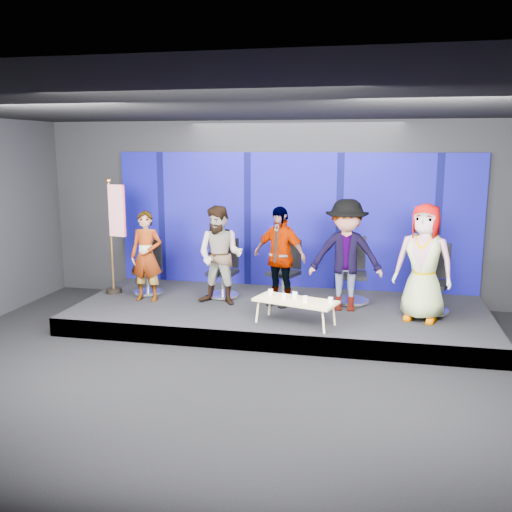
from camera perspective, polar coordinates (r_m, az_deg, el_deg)
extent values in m
plane|color=black|center=(7.70, -0.84, -12.17)|extent=(10.00, 10.00, 0.00)
cube|color=black|center=(11.09, 3.76, 4.35)|extent=(10.00, 0.02, 3.50)
cube|color=black|center=(3.54, -15.75, -10.61)|extent=(10.00, 0.02, 3.50)
cube|color=black|center=(7.09, -0.92, 14.81)|extent=(10.00, 8.00, 0.02)
cube|color=black|center=(9.95, 2.38, -5.82)|extent=(7.00, 3.00, 0.30)
cube|color=#080864|center=(11.05, 3.71, 3.55)|extent=(7.00, 0.08, 2.60)
cylinder|color=silver|center=(10.87, -10.73, -3.59)|extent=(0.56, 0.56, 0.06)
cylinder|color=silver|center=(10.81, -10.78, -2.49)|extent=(0.07, 0.07, 0.37)
cube|color=black|center=(10.77, -10.81, -1.53)|extent=(0.45, 0.45, 0.07)
cube|color=black|center=(10.91, -10.42, 0.29)|extent=(0.41, 0.05, 0.51)
imported|color=black|center=(10.26, -10.91, -0.02)|extent=(0.59, 0.38, 1.61)
cylinder|color=silver|center=(10.47, -3.34, -3.95)|extent=(0.67, 0.67, 0.06)
cylinder|color=silver|center=(10.42, -3.36, -2.73)|extent=(0.07, 0.07, 0.40)
cube|color=black|center=(10.37, -3.37, -1.66)|extent=(0.53, 0.53, 0.07)
cube|color=black|center=(10.52, -2.90, 0.36)|extent=(0.44, 0.10, 0.55)
imported|color=black|center=(9.85, -3.59, 0.05)|extent=(0.91, 0.75, 1.72)
cylinder|color=silver|center=(10.40, 2.73, -4.05)|extent=(0.78, 0.78, 0.06)
cylinder|color=silver|center=(10.34, 2.74, -2.82)|extent=(0.07, 0.07, 0.40)
cube|color=black|center=(10.30, 2.75, -1.74)|extent=(0.62, 0.62, 0.07)
cube|color=black|center=(10.43, 3.45, 0.26)|extent=(0.43, 0.21, 0.55)
imported|color=black|center=(9.78, 2.34, -0.02)|extent=(1.09, 0.77, 1.72)
cylinder|color=silver|center=(10.21, 9.46, -4.47)|extent=(0.68, 0.68, 0.07)
cylinder|color=silver|center=(10.14, 9.50, -3.11)|extent=(0.08, 0.08, 0.43)
cube|color=black|center=(10.09, 9.54, -1.92)|extent=(0.55, 0.55, 0.08)
cube|color=black|center=(10.28, 9.59, 0.35)|extent=(0.48, 0.08, 0.60)
imported|color=black|center=(9.58, 8.99, 0.07)|extent=(1.24, 0.76, 1.87)
cylinder|color=silver|center=(9.91, 16.95, -5.29)|extent=(0.80, 0.80, 0.06)
cylinder|color=silver|center=(9.84, 17.03, -3.90)|extent=(0.08, 0.08, 0.43)
cube|color=black|center=(9.79, 17.10, -2.68)|extent=(0.64, 0.64, 0.08)
cube|color=black|center=(9.96, 17.52, -0.38)|extent=(0.47, 0.19, 0.59)
imported|color=black|center=(9.28, 16.43, -0.64)|extent=(1.04, 0.83, 1.86)
cube|color=tan|center=(8.84, 3.96, -4.50)|extent=(1.37, 0.88, 0.04)
cylinder|color=tan|center=(8.95, 0.15, -5.57)|extent=(0.04, 0.04, 0.35)
cylinder|color=tan|center=(9.31, 1.39, -4.92)|extent=(0.04, 0.04, 0.35)
cylinder|color=tan|center=(8.50, 6.75, -6.56)|extent=(0.04, 0.04, 0.35)
cylinder|color=tan|center=(8.87, 7.79, -5.83)|extent=(0.04, 0.04, 0.35)
cylinder|color=white|center=(9.08, 1.47, -3.63)|extent=(0.08, 0.08, 0.09)
cylinder|color=white|center=(8.86, 2.81, -4.04)|extent=(0.07, 0.07, 0.09)
cylinder|color=white|center=(8.92, 3.89, -3.91)|extent=(0.08, 0.08, 0.10)
cylinder|color=white|center=(8.71, 4.95, -4.30)|extent=(0.08, 0.08, 0.09)
cylinder|color=white|center=(8.70, 7.47, -4.40)|extent=(0.07, 0.07, 0.09)
cylinder|color=black|center=(11.06, -14.04, -3.37)|extent=(0.29, 0.29, 0.09)
cylinder|color=#CC8A41|center=(10.86, -14.29, 1.89)|extent=(0.04, 0.04, 1.97)
sphere|color=#CC8A41|center=(10.75, -14.55, 7.31)|extent=(0.10, 0.10, 0.10)
cube|color=red|center=(10.67, -13.74, 4.43)|extent=(0.34, 0.14, 0.94)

